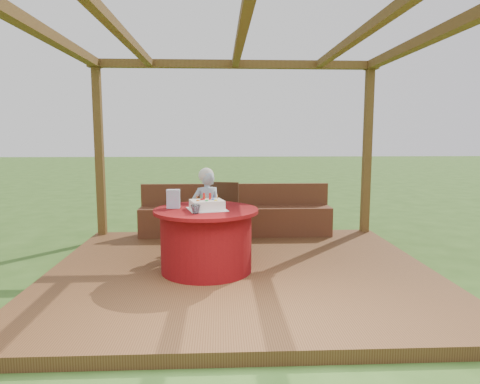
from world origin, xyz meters
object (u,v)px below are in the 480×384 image
(chair, at_px, (221,211))
(birthday_cake, at_px, (207,205))
(bench, at_px, (236,218))
(table, at_px, (206,239))
(elderly_woman, at_px, (207,208))
(drinking_glass, at_px, (196,209))
(gift_bag, at_px, (173,199))

(chair, distance_m, birthday_cake, 1.19)
(bench, distance_m, chair, 0.77)
(bench, bearing_deg, table, -102.75)
(chair, height_order, elderly_woman, elderly_woman)
(drinking_glass, bearing_deg, elderly_woman, 86.51)
(bench, relative_size, gift_bag, 13.89)
(table, bearing_deg, bench, 77.25)
(elderly_woman, bearing_deg, table, -88.50)
(bench, height_order, drinking_glass, drinking_glass)
(table, distance_m, elderly_woman, 0.96)
(bench, height_order, gift_bag, gift_bag)
(elderly_woman, xyz_separation_m, birthday_cake, (0.04, -0.98, 0.20))
(gift_bag, distance_m, drinking_glass, 0.47)
(birthday_cake, bearing_deg, chair, 82.10)
(bench, relative_size, birthday_cake, 5.99)
(bench, xyz_separation_m, table, (-0.41, -1.80, 0.11))
(gift_bag, bearing_deg, table, -14.10)
(elderly_woman, distance_m, gift_bag, 0.96)
(bench, height_order, birthday_cake, birthday_cake)
(birthday_cake, distance_m, gift_bag, 0.41)
(chair, relative_size, elderly_woman, 0.80)
(gift_bag, bearing_deg, chair, 59.67)
(chair, bearing_deg, gift_bag, -118.25)
(bench, height_order, chair, chair)
(chair, height_order, drinking_glass, chair)
(table, height_order, birthday_cake, birthday_cake)
(elderly_woman, distance_m, birthday_cake, 1.00)
(chair, relative_size, gift_bag, 4.20)
(bench, bearing_deg, drinking_glass, -103.61)
(elderly_woman, height_order, drinking_glass, elderly_woman)
(chair, xyz_separation_m, elderly_woman, (-0.20, -0.17, 0.07))
(bench, relative_size, elderly_woman, 2.65)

